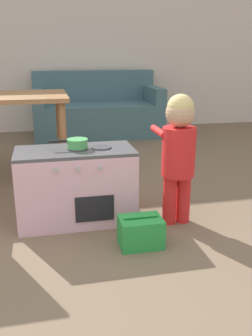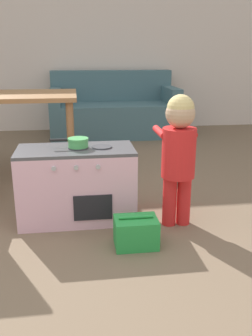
{
  "view_description": "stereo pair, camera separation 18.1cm",
  "coord_description": "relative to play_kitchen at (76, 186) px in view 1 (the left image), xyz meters",
  "views": [
    {
      "loc": [
        0.15,
        -1.39,
        1.06
      ],
      "look_at": [
        0.63,
        0.8,
        0.36
      ],
      "focal_mm": 40.0,
      "sensor_mm": 36.0,
      "label": 1
    },
    {
      "loc": [
        0.32,
        -1.43,
        1.06
      ],
      "look_at": [
        0.63,
        0.8,
        0.36
      ],
      "focal_mm": 40.0,
      "sensor_mm": 36.0,
      "label": 2
    }
  ],
  "objects": [
    {
      "name": "toy_basket",
      "position": [
        0.32,
        -0.41,
        -0.16
      ],
      "size": [
        0.24,
        0.18,
        0.18
      ],
      "color": "green",
      "rests_on": "ground_plane"
    },
    {
      "name": "ground_plane",
      "position": [
        -0.32,
        -0.88,
        -0.24
      ],
      "size": [
        16.0,
        16.0,
        0.0
      ],
      "primitive_type": "plane",
      "color": "brown"
    },
    {
      "name": "play_kitchen",
      "position": [
        0.0,
        0.0,
        0.0
      ],
      "size": [
        0.74,
        0.37,
        0.49
      ],
      "color": "#EAB2C6",
      "rests_on": "ground_plane"
    },
    {
      "name": "toy_pot",
      "position": [
        0.01,
        0.0,
        0.28
      ],
      "size": [
        0.24,
        0.13,
        0.06
      ],
      "color": "#4CAD5B",
      "rests_on": "play_kitchen"
    },
    {
      "name": "child_figure",
      "position": [
        0.62,
        -0.16,
        0.27
      ],
      "size": [
        0.23,
        0.34,
        0.83
      ],
      "color": "red",
      "rests_on": "ground_plane"
    },
    {
      "name": "couch",
      "position": [
        0.51,
        2.63,
        0.06
      ],
      "size": [
        1.63,
        0.81,
        0.82
      ],
      "color": "#426670",
      "rests_on": "ground_plane"
    },
    {
      "name": "wall_back",
      "position": [
        -0.32,
        3.06,
        1.06
      ],
      "size": [
        10.0,
        0.06,
        2.6
      ],
      "color": "beige",
      "rests_on": "ground_plane"
    }
  ]
}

